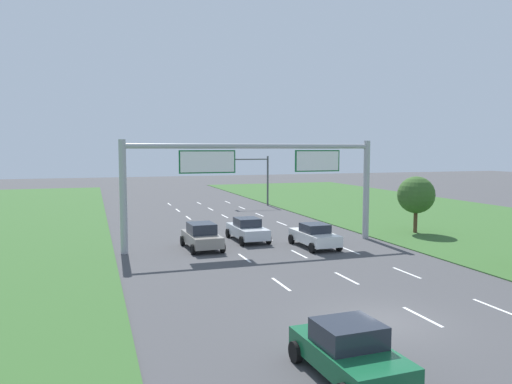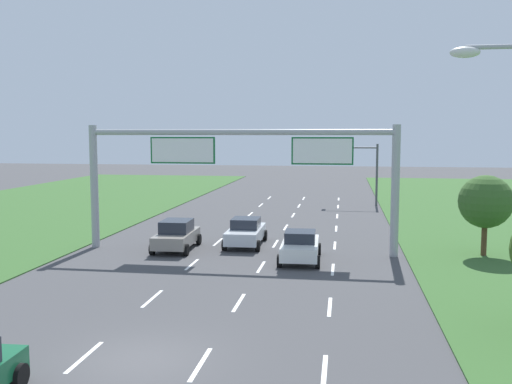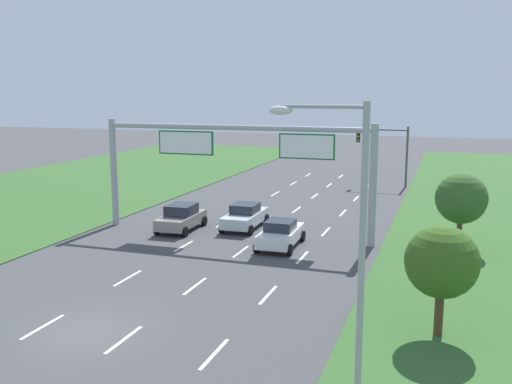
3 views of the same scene
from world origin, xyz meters
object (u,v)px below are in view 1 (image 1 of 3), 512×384
(sign_gantry, at_px, (256,172))
(traffic_light_mast, at_px, (251,172))
(car_lead_silver, at_px, (247,229))
(car_mid_lane, at_px, (315,236))
(car_far_ahead, at_px, (202,236))
(roadside_tree_mid, at_px, (416,195))
(car_near_red, at_px, (349,350))

(sign_gantry, relative_size, traffic_light_mast, 3.08)
(car_lead_silver, xyz_separation_m, car_mid_lane, (3.47, -3.62, -0.02))
(car_far_ahead, xyz_separation_m, sign_gantry, (3.68, 0.02, 4.08))
(roadside_tree_mid, bearing_deg, car_lead_silver, 175.22)
(car_far_ahead, xyz_separation_m, roadside_tree_mid, (16.71, 0.74, 2.10))
(car_lead_silver, distance_m, car_mid_lane, 5.02)
(sign_gantry, relative_size, roadside_tree_mid, 3.96)
(car_near_red, height_order, sign_gantry, sign_gantry)
(sign_gantry, height_order, traffic_light_mast, sign_gantry)
(car_mid_lane, relative_size, sign_gantry, 0.25)
(sign_gantry, xyz_separation_m, roadside_tree_mid, (13.02, 0.72, -1.98))
(traffic_light_mast, bearing_deg, car_mid_lane, -97.71)
(car_lead_silver, bearing_deg, sign_gantry, -89.68)
(sign_gantry, distance_m, traffic_light_mast, 22.77)
(car_lead_silver, relative_size, traffic_light_mast, 0.80)
(sign_gantry, xyz_separation_m, traffic_light_mast, (6.62, 21.76, -1.04))
(traffic_light_mast, distance_m, roadside_tree_mid, 22.01)
(car_mid_lane, bearing_deg, roadside_tree_mid, 13.25)
(car_lead_silver, bearing_deg, roadside_tree_mid, -5.68)
(car_lead_silver, bearing_deg, car_mid_lane, -47.16)
(car_near_red, bearing_deg, car_lead_silver, 78.20)
(car_lead_silver, xyz_separation_m, sign_gantry, (0.04, -1.81, 4.12))
(car_lead_silver, relative_size, sign_gantry, 0.26)
(car_far_ahead, xyz_separation_m, traffic_light_mast, (10.31, 21.78, 3.04))
(car_mid_lane, xyz_separation_m, roadside_tree_mid, (9.59, 2.53, 2.16))
(car_far_ahead, relative_size, traffic_light_mast, 0.76)
(car_lead_silver, xyz_separation_m, car_far_ahead, (-3.65, -1.83, 0.04))
(sign_gantry, bearing_deg, traffic_light_mast, 73.08)
(car_far_ahead, relative_size, roadside_tree_mid, 0.98)
(traffic_light_mast, height_order, roadside_tree_mid, traffic_light_mast)
(car_near_red, xyz_separation_m, roadside_tree_mid, (16.55, 19.82, 2.16))
(car_far_ahead, height_order, sign_gantry, sign_gantry)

